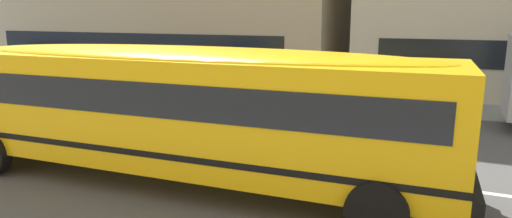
% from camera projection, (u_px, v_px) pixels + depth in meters
% --- Properties ---
extents(ground_plane, '(400.00, 400.00, 0.00)m').
position_uv_depth(ground_plane, '(281.00, 165.00, 10.28)').
color(ground_plane, '#54514F').
extents(sidewalk_far, '(120.00, 3.00, 0.01)m').
position_uv_depth(sidewalk_far, '(351.00, 102.00, 17.69)').
color(sidewalk_far, gray).
rests_on(sidewalk_far, ground_plane).
extents(lane_centreline, '(110.00, 0.16, 0.01)m').
position_uv_depth(lane_centreline, '(281.00, 165.00, 10.28)').
color(lane_centreline, silver).
rests_on(lane_centreline, ground_plane).
extents(school_bus, '(12.61, 3.00, 2.80)m').
position_uv_depth(school_bus, '(171.00, 102.00, 9.10)').
color(school_bus, yellow).
rests_on(school_bus, ground_plane).
extents(parked_car_black_end_of_row, '(3.98, 2.04, 1.64)m').
position_uv_depth(parked_car_black_end_of_row, '(126.00, 76.00, 18.76)').
color(parked_car_black_end_of_row, black).
rests_on(parked_car_black_end_of_row, ground_plane).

